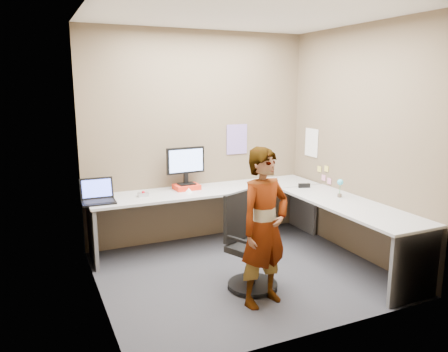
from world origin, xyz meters
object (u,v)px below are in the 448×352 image
office_chair (249,250)px  desk (261,208)px  monitor (186,163)px  person (264,228)px

office_chair → desk: bearing=28.8°
monitor → office_chair: (0.16, -1.41, -0.68)m
desk → monitor: monitor is taller
desk → monitor: size_ratio=6.00×
desk → monitor: (-0.69, 0.72, 0.48)m
monitor → office_chair: 1.57m
office_chair → monitor: bearing=72.5°
monitor → person: size_ratio=0.33×
office_chair → person: size_ratio=0.64×
desk → person: person is taller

